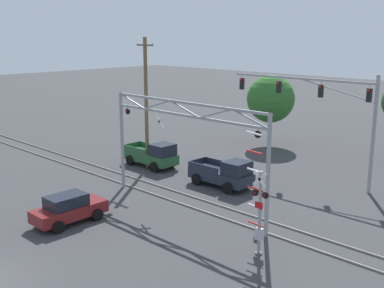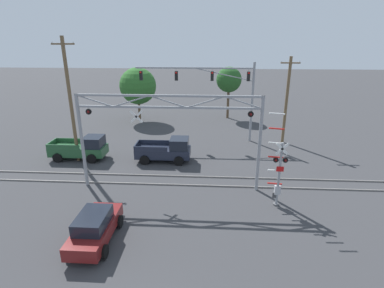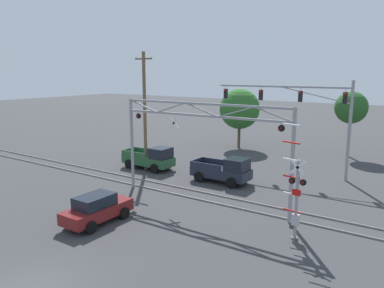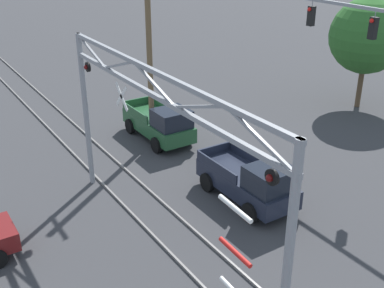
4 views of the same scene
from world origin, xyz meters
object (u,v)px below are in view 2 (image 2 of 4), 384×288
at_px(background_tree_far_left_verge, 138,86).
at_px(pickup_truck_following, 82,148).
at_px(background_tree_beyond_span, 229,80).
at_px(traffic_signal_span, 221,86).
at_px(pickup_truck_lead, 167,150).
at_px(sedan_waiting, 95,227).
at_px(crossing_signal_mast, 278,174).
at_px(utility_pole_left, 70,100).
at_px(utility_pole_right, 287,100).
at_px(crossing_gantry, 168,124).

bearing_deg(background_tree_far_left_verge, pickup_truck_following, -99.21).
bearing_deg(background_tree_beyond_span, traffic_signal_span, -97.81).
bearing_deg(pickup_truck_lead, sedan_waiting, -101.04).
xyz_separation_m(crossing_signal_mast, utility_pole_left, (-15.48, 6.38, 3.08)).
bearing_deg(background_tree_far_left_verge, traffic_signal_span, -35.42).
height_order(sedan_waiting, background_tree_far_left_verge, background_tree_far_left_verge).
bearing_deg(pickup_truck_lead, pickup_truck_following, 179.78).
bearing_deg(crossing_signal_mast, utility_pole_right, 75.70).
xyz_separation_m(pickup_truck_lead, pickup_truck_following, (-7.40, 0.03, 0.00)).
relative_size(traffic_signal_span, sedan_waiting, 2.77).
height_order(pickup_truck_following, utility_pole_left, utility_pole_left).
height_order(pickup_truck_lead, utility_pole_right, utility_pole_right).
relative_size(crossing_gantry, pickup_truck_lead, 2.65).
distance_m(crossing_gantry, crossing_signal_mast, 7.62).
relative_size(crossing_signal_mast, background_tree_beyond_span, 0.91).
bearing_deg(sedan_waiting, pickup_truck_lead, 78.96).
bearing_deg(utility_pole_left, traffic_signal_span, 26.87).
bearing_deg(sedan_waiting, background_tree_beyond_span, 72.85).
xyz_separation_m(sedan_waiting, background_tree_far_left_verge, (-3.17, 23.89, 3.56)).
xyz_separation_m(utility_pole_right, background_tree_far_left_verge, (-16.28, 7.38, 0.07)).
bearing_deg(utility_pole_left, pickup_truck_following, 59.04).
bearing_deg(sedan_waiting, crossing_signal_mast, 22.84).
xyz_separation_m(pickup_truck_lead, background_tree_beyond_span, (5.93, 15.17, 3.98)).
bearing_deg(utility_pole_left, pickup_truck_lead, 2.70).
height_order(crossing_signal_mast, background_tree_far_left_verge, background_tree_far_left_verge).
relative_size(pickup_truck_lead, background_tree_far_left_verge, 0.69).
distance_m(utility_pole_right, background_tree_far_left_verge, 17.88).
relative_size(utility_pole_left, utility_pole_right, 1.21).
bearing_deg(utility_pole_left, crossing_gantry, -27.30).
relative_size(crossing_signal_mast, utility_pole_right, 0.71).
xyz_separation_m(sedan_waiting, background_tree_beyond_span, (8.06, 26.11, 4.11)).
height_order(pickup_truck_lead, sedan_waiting, pickup_truck_lead).
xyz_separation_m(pickup_truck_lead, background_tree_far_left_verge, (-5.31, 12.95, 3.44)).
bearing_deg(crossing_gantry, background_tree_beyond_span, 75.87).
relative_size(crossing_signal_mast, pickup_truck_lead, 1.29).
height_order(utility_pole_left, background_tree_far_left_verge, utility_pole_left).
distance_m(crossing_gantry, utility_pole_left, 9.63).
distance_m(traffic_signal_span, utility_pole_left, 13.78).
height_order(crossing_signal_mast, pickup_truck_following, crossing_signal_mast).
bearing_deg(pickup_truck_lead, background_tree_beyond_span, 68.67).
bearing_deg(background_tree_beyond_span, crossing_signal_mast, -85.01).
xyz_separation_m(crossing_signal_mast, background_tree_beyond_span, (-1.91, 21.91, 2.81)).
bearing_deg(utility_pole_right, sedan_waiting, -128.46).
height_order(pickup_truck_lead, background_tree_far_left_verge, background_tree_far_left_verge).
distance_m(traffic_signal_span, utility_pole_right, 6.45).
bearing_deg(utility_pole_right, traffic_signal_span, 177.31).
distance_m(crossing_signal_mast, utility_pole_left, 17.02).
bearing_deg(crossing_gantry, pickup_truck_lead, 100.74).
xyz_separation_m(pickup_truck_lead, utility_pole_left, (-7.64, -0.36, 4.25)).
height_order(sedan_waiting, utility_pole_right, utility_pole_right).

